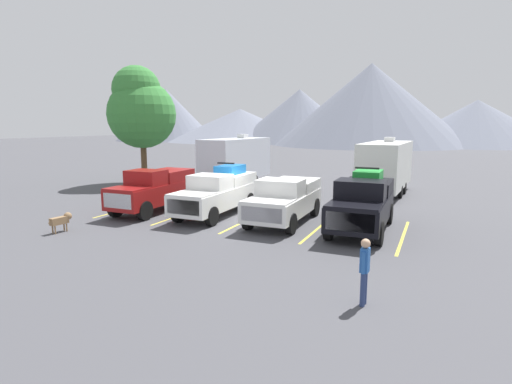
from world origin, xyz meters
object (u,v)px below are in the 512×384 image
(pickup_truck_c, at_px, (285,199))
(pickup_truck_d, at_px, (363,202))
(camper_trailer_b, at_px, (386,165))
(pickup_truck_a, at_px, (154,189))
(camper_trailer_a, at_px, (236,159))
(dog, at_px, (62,219))
(pickup_truck_b, at_px, (218,191))
(person_a, at_px, (365,267))

(pickup_truck_c, bearing_deg, pickup_truck_d, -0.57)
(camper_trailer_b, bearing_deg, pickup_truck_c, -108.83)
(camper_trailer_b, bearing_deg, pickup_truck_a, -135.31)
(camper_trailer_a, relative_size, dog, 7.71)
(pickup_truck_b, xyz_separation_m, dog, (-4.32, -5.68, -0.64))
(pickup_truck_b, relative_size, person_a, 3.43)
(pickup_truck_d, bearing_deg, pickup_truck_b, 178.80)
(pickup_truck_b, height_order, camper_trailer_b, camper_trailer_b)
(pickup_truck_b, xyz_separation_m, person_a, (8.51, -7.63, -0.18))
(pickup_truck_a, xyz_separation_m, camper_trailer_a, (-0.38, 10.07, 0.81))
(pickup_truck_b, bearing_deg, pickup_truck_a, -168.53)
(pickup_truck_c, xyz_separation_m, camper_trailer_b, (3.28, 9.63, 0.85))
(pickup_truck_c, relative_size, camper_trailer_b, 0.66)
(pickup_truck_c, distance_m, pickup_truck_d, 3.54)
(camper_trailer_a, xyz_separation_m, dog, (-0.53, -15.06, -1.45))
(camper_trailer_a, bearing_deg, dog, -92.00)
(pickup_truck_a, relative_size, dog, 4.97)
(person_a, bearing_deg, pickup_truck_d, 100.18)
(pickup_truck_c, bearing_deg, pickup_truck_a, -175.30)
(pickup_truck_c, relative_size, dog, 5.20)
(pickup_truck_a, height_order, dog, pickup_truck_a)
(pickup_truck_a, relative_size, pickup_truck_c, 0.96)
(pickup_truck_d, bearing_deg, person_a, -79.82)
(pickup_truck_c, distance_m, camper_trailer_b, 10.21)
(pickup_truck_a, distance_m, pickup_truck_b, 3.48)
(camper_trailer_a, bearing_deg, pickup_truck_c, -52.00)
(dog, bearing_deg, pickup_truck_d, 25.74)
(camper_trailer_a, bearing_deg, camper_trailer_b, 0.75)
(pickup_truck_d, distance_m, camper_trailer_b, 9.70)
(camper_trailer_a, distance_m, dog, 15.14)
(pickup_truck_b, bearing_deg, person_a, -41.88)
(person_a, bearing_deg, pickup_truck_b, 138.12)
(camper_trailer_b, relative_size, person_a, 4.88)
(pickup_truck_c, bearing_deg, camper_trailer_b, 71.17)
(camper_trailer_a, relative_size, camper_trailer_b, 0.97)
(camper_trailer_b, relative_size, dog, 7.92)
(pickup_truck_a, xyz_separation_m, pickup_truck_c, (7.04, 0.58, -0.09))
(pickup_truck_b, relative_size, pickup_truck_c, 1.07)
(pickup_truck_d, height_order, dog, pickup_truck_d)
(pickup_truck_b, height_order, person_a, pickup_truck_b)
(pickup_truck_c, relative_size, camper_trailer_a, 0.67)
(person_a, bearing_deg, dog, 171.39)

